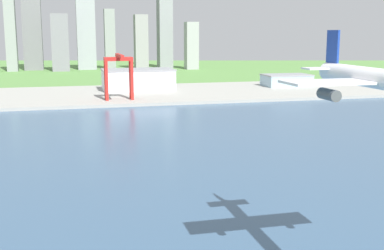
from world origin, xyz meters
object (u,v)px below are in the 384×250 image
object	(u,v)px
warehouse_main	(138,79)
port_crane_red	(119,67)
warehouse_annex	(286,80)
airplane_landing	(381,80)

from	to	relation	value
warehouse_main	port_crane_red	bearing A→B (deg)	-110.29
port_crane_red	warehouse_annex	xyz separation A→B (m)	(172.76, 63.08, -20.06)
airplane_landing	warehouse_annex	world-z (taller)	airplane_landing
port_crane_red	warehouse_main	world-z (taller)	port_crane_red
warehouse_annex	warehouse_main	bearing A→B (deg)	178.34
airplane_landing	warehouse_annex	distance (m)	407.13
warehouse_main	warehouse_annex	bearing A→B (deg)	-1.66
warehouse_annex	port_crane_red	bearing A→B (deg)	-159.94
warehouse_main	airplane_landing	bearing A→B (deg)	-91.23
airplane_landing	warehouse_annex	bearing A→B (deg)	67.37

